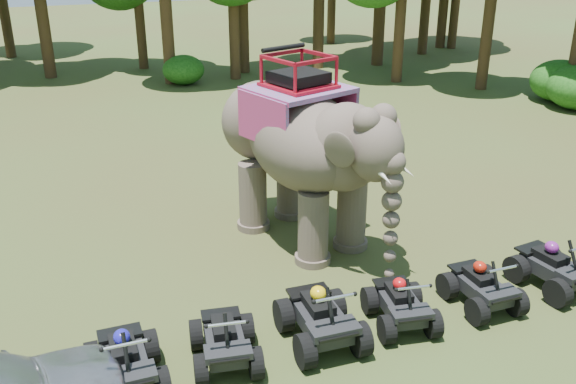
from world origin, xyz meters
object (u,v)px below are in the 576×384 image
at_px(elephant, 301,149).
at_px(atv_5, 556,261).
at_px(atv_2, 321,311).
at_px(atv_1, 224,334).
at_px(atv_4, 483,281).
at_px(atv_3, 401,298).
at_px(atv_0, 125,355).

relative_size(elephant, atv_5, 3.22).
bearing_deg(atv_2, atv_5, 1.71).
bearing_deg(atv_1, atv_4, 7.69).
bearing_deg(atv_3, atv_1, -172.30).
height_order(elephant, atv_1, elephant).
distance_m(atv_2, atv_4, 3.53).
bearing_deg(atv_0, elephant, 40.79).
bearing_deg(atv_0, atv_1, 1.47).
height_order(atv_0, atv_1, atv_0).
distance_m(elephant, atv_0, 6.57).
relative_size(atv_2, atv_3, 1.16).
height_order(elephant, atv_4, elephant).
relative_size(atv_0, atv_5, 1.00).
relative_size(elephant, atv_2, 3.04).
bearing_deg(atv_4, atv_3, 179.26).
relative_size(elephant, atv_3, 3.52).
bearing_deg(atv_5, atv_1, 172.20).
xyz_separation_m(atv_1, atv_2, (1.83, -0.01, 0.08)).
xyz_separation_m(atv_1, atv_5, (7.24, 0.10, 0.04)).
xyz_separation_m(elephant, atv_0, (-4.73, -4.24, -1.68)).
bearing_deg(atv_2, elephant, 74.78).
bearing_deg(atv_5, atv_3, 173.07).
xyz_separation_m(atv_0, atv_5, (8.96, 0.17, 0.00)).
height_order(atv_0, atv_4, atv_0).
height_order(elephant, atv_0, elephant).
bearing_deg(atv_4, atv_2, 179.12).
height_order(atv_3, atv_5, atv_5).
xyz_separation_m(atv_2, atv_4, (3.53, 0.02, -0.08)).
distance_m(atv_1, atv_2, 1.83).
bearing_deg(atv_3, elephant, 104.57).
distance_m(atv_1, atv_5, 7.24).
relative_size(atv_3, atv_4, 0.99).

